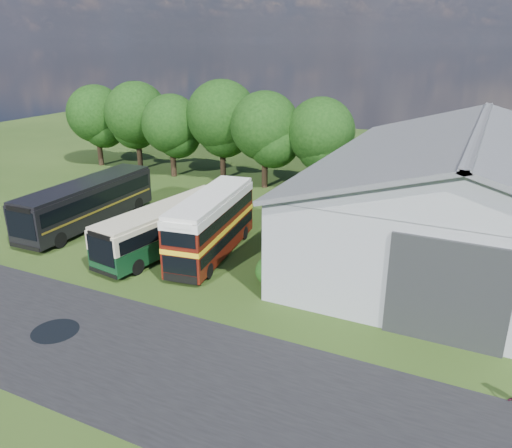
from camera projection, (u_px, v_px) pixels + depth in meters
The scene contains 15 objects.
ground at pixel (122, 309), 25.50m from camera, with size 120.00×120.00×0.00m, color #213912.
asphalt_road at pixel (131, 356), 21.74m from camera, with size 60.00×8.00×0.02m, color black.
puddle at pixel (55, 331), 23.58m from camera, with size 2.20×2.20×0.01m, color black.
storage_shed at pixel (472, 188), 31.44m from camera, with size 18.80×24.80×8.15m.
tree_far_left at pixel (96, 114), 53.25m from camera, with size 6.12×6.12×8.64m.
tree_left_a at pixel (136, 113), 51.52m from camera, with size 6.46×6.46×9.12m.
tree_left_b at pixel (171, 124), 48.85m from camera, with size 5.78×5.78×8.16m.
tree_mid at pixel (222, 116), 47.59m from camera, with size 6.80×6.80×9.60m.
tree_right_a at pixel (265, 126), 44.87m from camera, with size 6.26×6.26×8.83m.
tree_right_b at pixel (321, 132), 43.59m from camera, with size 5.98×5.98×8.45m.
shrub_front at pixel (270, 283), 28.28m from camera, with size 1.70×1.70×1.70m, color #194714.
shrub_mid at pixel (284, 269), 29.97m from camera, with size 1.60×1.60×1.60m, color #194714.
bus_green_single at pixel (167, 227), 32.33m from camera, with size 3.94×11.02×2.97m.
bus_maroon_double at pixel (212, 226), 31.31m from camera, with size 3.68×9.62×4.03m.
bus_dark_single at pixel (87, 202), 36.63m from camera, with size 3.08×12.04×3.30m.
Camera 1 is at (15.92, -17.20, 12.92)m, focal length 35.00 mm.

